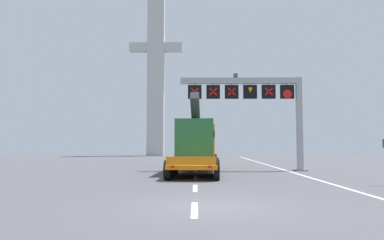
{
  "coord_description": "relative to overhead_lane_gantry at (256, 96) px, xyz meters",
  "views": [
    {
      "loc": [
        -0.5,
        -11.66,
        1.99
      ],
      "look_at": [
        -0.81,
        13.79,
        3.69
      ],
      "focal_mm": 33.51,
      "sensor_mm": 36.0,
      "label": 1
    }
  ],
  "objects": [
    {
      "name": "ground",
      "position": [
        -3.99,
        -15.16,
        -5.57
      ],
      "size": [
        112.0,
        112.0,
        0.0
      ],
      "primitive_type": "plane",
      "color": "#4C4C51"
    },
    {
      "name": "lane_markings",
      "position": [
        -4.55,
        10.57,
        -5.56
      ],
      "size": [
        0.2,
        66.06,
        0.01
      ],
      "color": "silver",
      "rests_on": "ground"
    },
    {
      "name": "edge_line_right",
      "position": [
        2.21,
        -3.16,
        -5.56
      ],
      "size": [
        0.2,
        63.0,
        0.01
      ],
      "primitive_type": "cube",
      "color": "silver",
      "rests_on": "ground"
    },
    {
      "name": "overhead_lane_gantry",
      "position": [
        0.0,
        0.0,
        0.0
      ],
      "size": [
        9.37,
        0.9,
        7.29
      ],
      "color": "#9EA0A5",
      "rests_on": "ground"
    },
    {
      "name": "heavy_haul_truck_orange",
      "position": [
        -4.39,
        0.27,
        -3.58
      ],
      "size": [
        3.6,
        14.16,
        5.3
      ],
      "color": "orange",
      "rests_on": "ground"
    },
    {
      "name": "bridge_pylon_distant",
      "position": [
        -11.38,
        33.4,
        9.71
      ],
      "size": [
        9.0,
        2.0,
        29.8
      ],
      "color": "#B7B7B2",
      "rests_on": "ground"
    }
  ]
}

